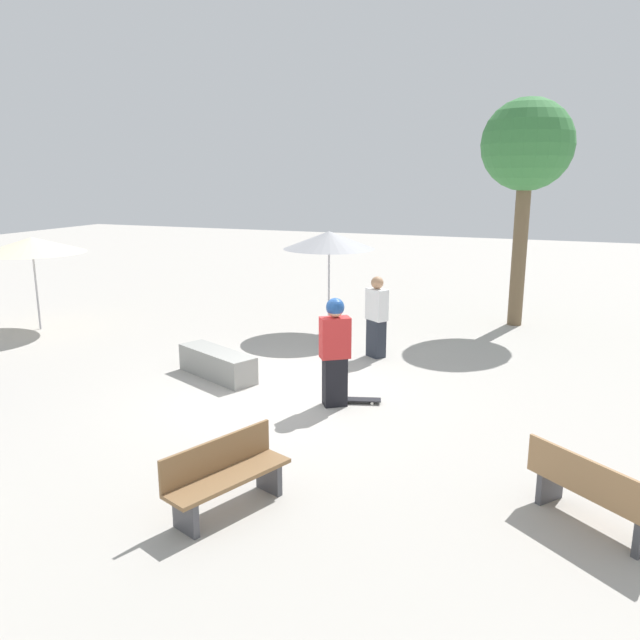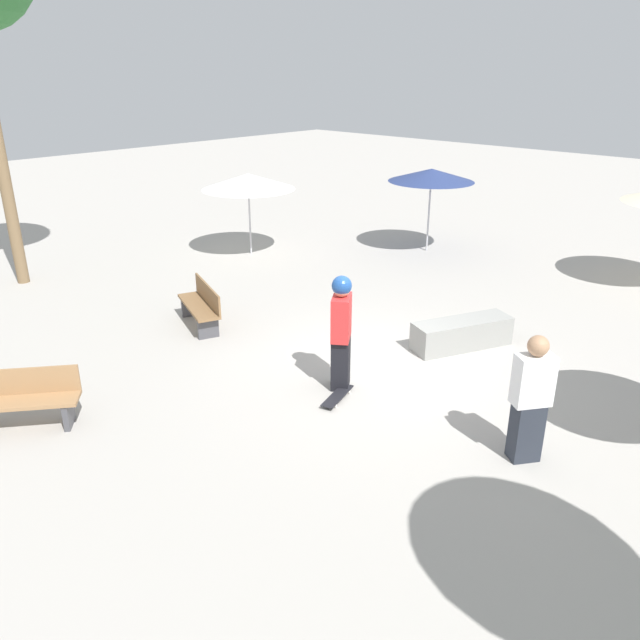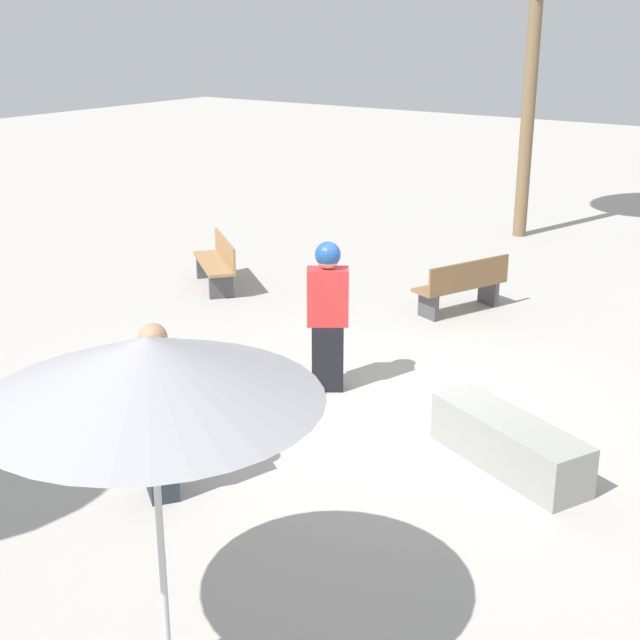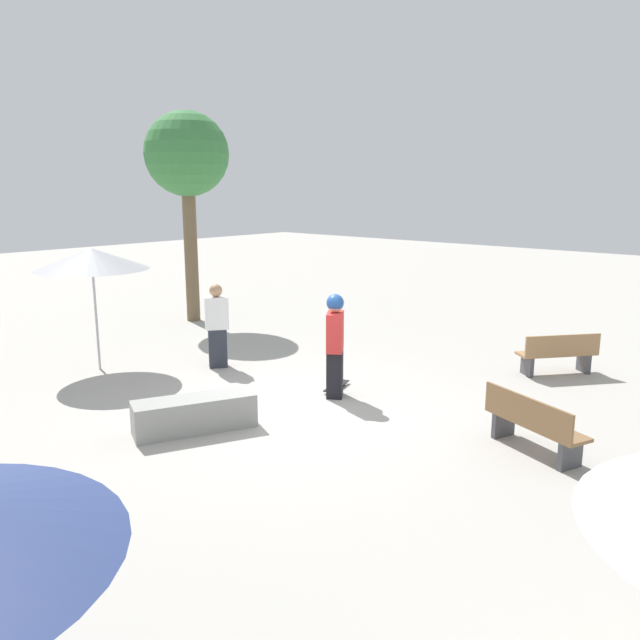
# 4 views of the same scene
# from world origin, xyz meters

# --- Properties ---
(ground_plane) EXTENTS (60.00, 60.00, 0.00)m
(ground_plane) POSITION_xyz_m (0.00, 0.00, 0.00)
(ground_plane) COLOR #ADA8A0
(skater_main) EXTENTS (0.57, 0.51, 1.87)m
(skater_main) POSITION_xyz_m (-0.90, 0.03, 1.01)
(skater_main) COLOR black
(skater_main) RESTS_ON ground_plane
(skateboard) EXTENTS (0.82, 0.42, 0.07)m
(skateboard) POSITION_xyz_m (-1.24, -0.21, 0.06)
(skateboard) COLOR black
(skateboard) RESTS_ON ground_plane
(concrete_ledge) EXTENTS (1.93, 1.28, 0.53)m
(concrete_ledge) POSITION_xyz_m (1.76, -0.56, 0.26)
(concrete_ledge) COLOR gray
(concrete_ledge) RESTS_ON ground_plane
(bench_near) EXTENTS (0.99, 1.65, 0.85)m
(bench_near) POSITION_xyz_m (-0.89, 3.70, 0.43)
(bench_near) COLOR #47474C
(bench_near) RESTS_ON ground_plane
(bench_far) EXTENTS (1.53, 1.33, 0.85)m
(bench_far) POSITION_xyz_m (-4.90, 2.53, 0.43)
(bench_far) COLOR #47474C
(bench_far) RESTS_ON ground_plane
(shade_umbrella_navy) EXTENTS (2.30, 2.30, 2.25)m
(shade_umbrella_navy) POSITION_xyz_m (6.69, 3.57, 2.08)
(shade_umbrella_navy) COLOR #B7B7BC
(shade_umbrella_navy) RESTS_ON ground_plane
(shade_umbrella_white) EXTENTS (2.48, 2.48, 2.17)m
(shade_umbrella_white) POSITION_xyz_m (3.14, 6.90, 1.96)
(shade_umbrella_white) COLOR #B7B7BC
(shade_umbrella_white) RESTS_ON ground_plane
(bystander_watching) EXTENTS (0.55, 0.50, 1.76)m
(bystander_watching) POSITION_xyz_m (-0.73, -3.02, 0.88)
(bystander_watching) COLOR #282D38
(bystander_watching) RESTS_ON ground_plane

